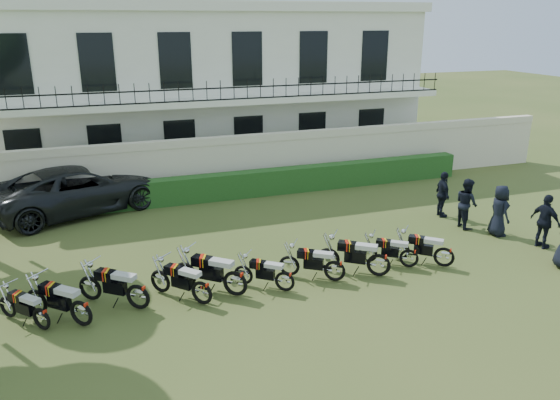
{
  "coord_description": "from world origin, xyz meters",
  "views": [
    {
      "loc": [
        -4.96,
        -12.67,
        6.68
      ],
      "look_at": [
        0.42,
        2.73,
        1.26
      ],
      "focal_mm": 35.0,
      "sensor_mm": 36.0,
      "label": 1
    }
  ],
  "objects_px": {
    "motorcycle_2": "(138,291)",
    "motorcycle_9": "(445,252)",
    "motorcycle_6": "(335,266)",
    "officer_4": "(466,203)",
    "motorcycle_8": "(409,254)",
    "motorcycle_3": "(202,287)",
    "officer_2": "(545,222)",
    "officer_3": "(499,211)",
    "officer_5": "(443,194)",
    "motorcycle_0": "(41,314)",
    "motorcycle_5": "(285,277)",
    "suv": "(79,189)",
    "motorcycle_7": "(379,260)",
    "motorcycle_1": "(81,307)",
    "motorcycle_4": "(235,277)"
  },
  "relations": [
    {
      "from": "motorcycle_0",
      "to": "motorcycle_1",
      "type": "distance_m",
      "value": 0.86
    },
    {
      "from": "motorcycle_8",
      "to": "motorcycle_3",
      "type": "bearing_deg",
      "value": 127.86
    },
    {
      "from": "motorcycle_3",
      "to": "motorcycle_9",
      "type": "distance_m",
      "value": 6.87
    },
    {
      "from": "motorcycle_5",
      "to": "suv",
      "type": "relative_size",
      "value": 0.23
    },
    {
      "from": "motorcycle_7",
      "to": "motorcycle_9",
      "type": "bearing_deg",
      "value": -56.02
    },
    {
      "from": "motorcycle_3",
      "to": "officer_2",
      "type": "bearing_deg",
      "value": -41.8
    },
    {
      "from": "motorcycle_5",
      "to": "officer_3",
      "type": "bearing_deg",
      "value": -41.46
    },
    {
      "from": "motorcycle_2",
      "to": "motorcycle_6",
      "type": "xyz_separation_m",
      "value": [
        5.09,
        -0.2,
        -0.05
      ]
    },
    {
      "from": "officer_2",
      "to": "officer_4",
      "type": "bearing_deg",
      "value": 18.04
    },
    {
      "from": "motorcycle_0",
      "to": "suv",
      "type": "distance_m",
      "value": 8.31
    },
    {
      "from": "motorcycle_5",
      "to": "officer_3",
      "type": "height_order",
      "value": "officer_3"
    },
    {
      "from": "officer_3",
      "to": "officer_5",
      "type": "distance_m",
      "value": 2.21
    },
    {
      "from": "officer_2",
      "to": "officer_3",
      "type": "height_order",
      "value": "officer_2"
    },
    {
      "from": "officer_4",
      "to": "officer_5",
      "type": "height_order",
      "value": "officer_4"
    },
    {
      "from": "motorcycle_4",
      "to": "officer_5",
      "type": "relative_size",
      "value": 1.02
    },
    {
      "from": "motorcycle_8",
      "to": "motorcycle_5",
      "type": "bearing_deg",
      "value": 129.18
    },
    {
      "from": "motorcycle_4",
      "to": "motorcycle_9",
      "type": "distance_m",
      "value": 6.0
    },
    {
      "from": "officer_2",
      "to": "motorcycle_7",
      "type": "bearing_deg",
      "value": 82.2
    },
    {
      "from": "motorcycle_0",
      "to": "motorcycle_8",
      "type": "xyz_separation_m",
      "value": [
        9.56,
        0.12,
        0.0
      ]
    },
    {
      "from": "officer_5",
      "to": "officer_4",
      "type": "bearing_deg",
      "value": -161.26
    },
    {
      "from": "motorcycle_9",
      "to": "officer_2",
      "type": "distance_m",
      "value": 3.73
    },
    {
      "from": "motorcycle_8",
      "to": "officer_2",
      "type": "height_order",
      "value": "officer_2"
    },
    {
      "from": "motorcycle_0",
      "to": "motorcycle_4",
      "type": "xyz_separation_m",
      "value": [
        4.51,
        0.1,
        0.11
      ]
    },
    {
      "from": "motorcycle_8",
      "to": "motorcycle_9",
      "type": "xyz_separation_m",
      "value": [
        0.94,
        -0.3,
        0.03
      ]
    },
    {
      "from": "motorcycle_2",
      "to": "officer_4",
      "type": "xyz_separation_m",
      "value": [
        10.92,
        2.05,
        0.34
      ]
    },
    {
      "from": "officer_4",
      "to": "motorcycle_0",
      "type": "bearing_deg",
      "value": 104.37
    },
    {
      "from": "motorcycle_0",
      "to": "motorcycle_2",
      "type": "distance_m",
      "value": 2.15
    },
    {
      "from": "motorcycle_0",
      "to": "officer_3",
      "type": "distance_m",
      "value": 13.68
    },
    {
      "from": "motorcycle_7",
      "to": "motorcycle_9",
      "type": "relative_size",
      "value": 1.21
    },
    {
      "from": "motorcycle_8",
      "to": "officer_5",
      "type": "xyz_separation_m",
      "value": [
        3.38,
        3.31,
        0.39
      ]
    },
    {
      "from": "motorcycle_8",
      "to": "officer_2",
      "type": "relative_size",
      "value": 0.83
    },
    {
      "from": "motorcycle_5",
      "to": "officer_5",
      "type": "height_order",
      "value": "officer_5"
    },
    {
      "from": "motorcycle_2",
      "to": "motorcycle_9",
      "type": "height_order",
      "value": "motorcycle_2"
    },
    {
      "from": "suv",
      "to": "motorcycle_1",
      "type": "bearing_deg",
      "value": 159.94
    },
    {
      "from": "motorcycle_4",
      "to": "officer_4",
      "type": "distance_m",
      "value": 8.83
    },
    {
      "from": "motorcycle_8",
      "to": "officer_3",
      "type": "xyz_separation_m",
      "value": [
        4.05,
        1.21,
        0.42
      ]
    },
    {
      "from": "motorcycle_0",
      "to": "motorcycle_3",
      "type": "distance_m",
      "value": 3.63
    },
    {
      "from": "motorcycle_8",
      "to": "officer_5",
      "type": "relative_size",
      "value": 0.86
    },
    {
      "from": "motorcycle_5",
      "to": "suv",
      "type": "distance_m",
      "value": 9.68
    },
    {
      "from": "motorcycle_3",
      "to": "motorcycle_9",
      "type": "height_order",
      "value": "motorcycle_3"
    },
    {
      "from": "motorcycle_4",
      "to": "motorcycle_9",
      "type": "relative_size",
      "value": 1.19
    },
    {
      "from": "motorcycle_4",
      "to": "officer_5",
      "type": "height_order",
      "value": "officer_5"
    },
    {
      "from": "motorcycle_6",
      "to": "officer_3",
      "type": "xyz_separation_m",
      "value": [
        6.38,
        1.3,
        0.38
      ]
    },
    {
      "from": "motorcycle_0",
      "to": "motorcycle_6",
      "type": "xyz_separation_m",
      "value": [
        7.22,
        0.03,
        0.04
      ]
    },
    {
      "from": "suv",
      "to": "officer_3",
      "type": "xyz_separation_m",
      "value": [
        12.75,
        -6.93,
        -0.0
      ]
    },
    {
      "from": "motorcycle_3",
      "to": "officer_5",
      "type": "relative_size",
      "value": 0.9
    },
    {
      "from": "motorcycle_0",
      "to": "motorcycle_7",
      "type": "height_order",
      "value": "motorcycle_7"
    },
    {
      "from": "motorcycle_4",
      "to": "suv",
      "type": "bearing_deg",
      "value": 64.72
    },
    {
      "from": "officer_2",
      "to": "officer_4",
      "type": "relative_size",
      "value": 1.0
    },
    {
      "from": "motorcycle_6",
      "to": "officer_4",
      "type": "height_order",
      "value": "officer_4"
    }
  ]
}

